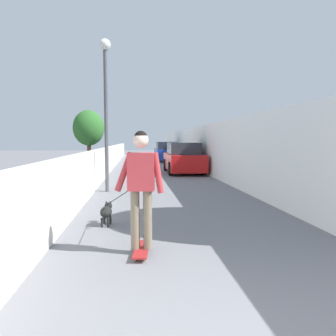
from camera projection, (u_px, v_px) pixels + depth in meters
name	position (u px, v px, depth m)	size (l,w,h in m)	color
ground_plane	(157.00, 174.00, 16.15)	(80.00, 80.00, 0.00)	slate
wall_left	(101.00, 164.00, 13.87)	(48.00, 0.30, 1.29)	silver
fence_right	(218.00, 150.00, 14.32)	(48.00, 0.30, 2.43)	white
tree_left_near	(89.00, 128.00, 20.52)	(1.94, 1.94, 3.55)	brown
lamp_post	(106.00, 90.00, 10.33)	(0.36, 0.36, 4.82)	#4C4C51
skateboard	(142.00, 249.00, 4.76)	(0.82, 0.28, 0.08)	maroon
person_skateboarder	(141.00, 180.00, 4.67)	(0.26, 0.72, 1.70)	#726651
dog	(107.00, 211.00, 6.35)	(1.97, 0.79, 1.06)	black
car_near	(183.00, 159.00, 16.71)	(4.08, 1.80, 1.54)	#B71414
car_far	(166.00, 152.00, 26.23)	(4.21, 1.80, 1.54)	navy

